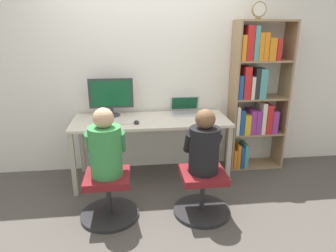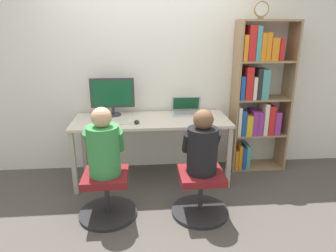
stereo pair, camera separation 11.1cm
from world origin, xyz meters
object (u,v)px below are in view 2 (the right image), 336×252
laptop (187,110)px  desk_clock (261,10)px  desktop_monitor (112,96)px  office_chair_right (201,193)px  bookshelf (257,96)px  keyboard (112,122)px  person_at_laptop (202,146)px  person_at_monitor (104,146)px  office_chair_left (107,195)px

laptop → desk_clock: (0.81, -0.08, 1.17)m
desktop_monitor → office_chair_right: desktop_monitor is taller
office_chair_right → bookshelf: bookshelf is taller
keyboard → desk_clock: 2.10m
keyboard → person_at_laptop: bearing=-36.1°
office_chair_right → bookshelf: 1.52m
desktop_monitor → office_chair_right: 1.56m
laptop → keyboard: laptop is taller
office_chair_right → bookshelf: (0.88, 0.98, 0.76)m
person_at_laptop → office_chair_right: bearing=-90.0°
desktop_monitor → office_chair_right: bearing=-47.3°
office_chair_right → person_at_monitor: size_ratio=0.88×
keyboard → person_at_monitor: (-0.02, -0.61, -0.04)m
person_at_monitor → person_at_laptop: size_ratio=1.05×
laptop → desk_clock: bearing=-5.6°
person_at_laptop → desk_clock: bearing=48.3°
office_chair_left → person_at_laptop: bearing=-2.5°
office_chair_left → office_chair_right: size_ratio=1.00×
desktop_monitor → office_chair_right: (0.91, -0.99, -0.79)m
keyboard → desk_clock: (1.71, 0.24, 1.20)m
desktop_monitor → person_at_monitor: size_ratio=0.80×
desktop_monitor → laptop: size_ratio=1.42×
laptop → person_at_monitor: bearing=-134.6°
desk_clock → person_at_laptop: bearing=-131.7°
keyboard → bookshelf: size_ratio=0.22×
keyboard → office_chair_left: keyboard is taller
laptop → office_chair_right: laptop is taller
office_chair_right → desk_clock: 2.14m
person_at_laptop → bookshelf: size_ratio=0.33×
desktop_monitor → laptop: desktop_monitor is taller
person_at_laptop → desk_clock: desk_clock is taller
laptop → keyboard: (-0.90, -0.32, -0.03)m
bookshelf → desktop_monitor: bearing=179.7°
office_chair_left → office_chair_right: bearing=-2.8°
office_chair_left → desk_clock: desk_clock is taller
person_at_monitor → bookshelf: size_ratio=0.35×
laptop → person_at_laptop: (0.00, -0.98, -0.08)m
laptop → bookshelf: bearing=-0.5°
desktop_monitor → laptop: bearing=-0.2°
desk_clock → office_chair_left: bearing=-153.5°
keyboard → desk_clock: size_ratio=2.16×
office_chair_left → person_at_laptop: (0.93, -0.04, 0.51)m
office_chair_left → person_at_monitor: person_at_monitor is taller
desktop_monitor → person_at_laptop: 1.37m
keyboard → laptop: bearing=19.8°
keyboard → office_chair_left: bearing=-92.1°
person_at_monitor → office_chair_left: bearing=-90.0°
office_chair_left → desk_clock: (1.73, 0.86, 1.77)m
office_chair_left → desk_clock: 2.62m
laptop → office_chair_left: size_ratio=0.64×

